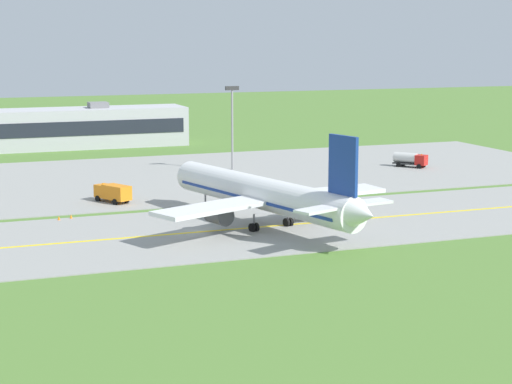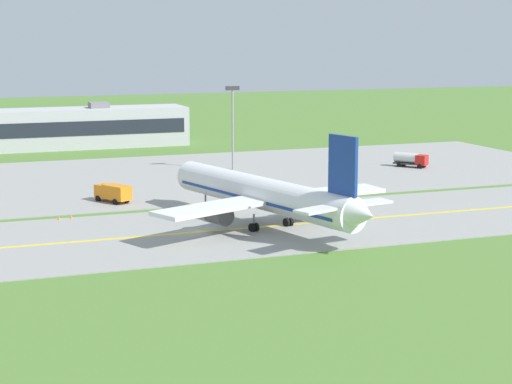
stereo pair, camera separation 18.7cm
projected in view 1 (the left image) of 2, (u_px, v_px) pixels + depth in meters
ground_plane at (206, 232)px, 105.17m from camera, size 500.00×500.00×0.00m
taxiway_strip at (206, 232)px, 105.16m from camera, size 240.00×28.00×0.10m
apron_pad at (188, 176)px, 147.33m from camera, size 140.00×52.00×0.10m
taxiway_centreline at (206, 231)px, 105.15m from camera, size 220.00×0.60×0.01m
airplane_lead at (264, 194)px, 107.28m from camera, size 32.00×39.08×12.70m
service_truck_fuel at (410, 159)px, 156.76m from camera, size 5.29×6.00×2.65m
service_truck_catering at (113, 192)px, 123.51m from camera, size 4.63×6.26×2.60m
terminal_building at (41, 129)px, 182.44m from camera, size 61.11×11.40×9.43m
apron_light_mast at (232, 117)px, 152.54m from camera, size 2.40×0.50×14.70m
traffic_cone_near_edge at (59, 218)px, 111.68m from camera, size 0.44×0.44×0.60m
traffic_cone_mid_edge at (71, 217)px, 112.69m from camera, size 0.44×0.44×0.60m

